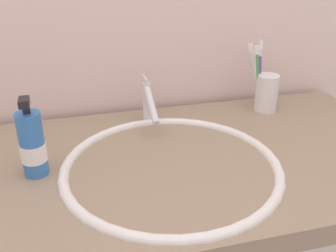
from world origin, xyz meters
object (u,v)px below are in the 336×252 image
at_px(faucet, 148,102).
at_px(toothbrush_green, 258,74).
at_px(toothbrush_purple, 260,74).
at_px(soap_dispenser, 32,145).
at_px(toothbrush_cup, 267,93).
at_px(toothbrush_white, 255,72).
at_px(toothbrush_blue, 260,69).

bearing_deg(faucet, toothbrush_green, 2.51).
bearing_deg(toothbrush_purple, soap_dispenser, -161.53).
bearing_deg(toothbrush_cup, toothbrush_white, 138.92).
bearing_deg(toothbrush_green, soap_dispenser, -162.15).
bearing_deg(soap_dispenser, toothbrush_blue, 19.57).
xyz_separation_m(faucet, toothbrush_blue, (0.35, 0.04, 0.05)).
bearing_deg(faucet, toothbrush_cup, 0.82).
xyz_separation_m(toothbrush_blue, toothbrush_white, (-0.02, -0.01, -0.00)).
height_order(toothbrush_blue, soap_dispenser, toothbrush_blue).
distance_m(faucet, toothbrush_purple, 0.34).
bearing_deg(toothbrush_blue, soap_dispenser, -160.43).
height_order(faucet, toothbrush_purple, toothbrush_purple).
bearing_deg(faucet, toothbrush_blue, 7.01).
bearing_deg(faucet, toothbrush_purple, 4.40).
relative_size(toothbrush_cup, toothbrush_green, 0.58).
distance_m(toothbrush_cup, toothbrush_purple, 0.06).
relative_size(toothbrush_purple, soap_dispenser, 0.98).
height_order(faucet, soap_dispenser, soap_dispenser).
height_order(toothbrush_green, soap_dispenser, toothbrush_green).
bearing_deg(toothbrush_white, toothbrush_purple, -21.19).
relative_size(toothbrush_blue, toothbrush_purple, 1.09).
xyz_separation_m(faucet, toothbrush_white, (0.33, 0.03, 0.05)).
relative_size(faucet, toothbrush_blue, 0.80).
bearing_deg(toothbrush_blue, toothbrush_green, -128.21).
distance_m(toothbrush_purple, toothbrush_white, 0.01).
relative_size(toothbrush_purple, toothbrush_white, 0.94).
xyz_separation_m(toothbrush_cup, soap_dispenser, (-0.65, -0.19, 0.02)).
bearing_deg(soap_dispenser, toothbrush_cup, 16.32).
distance_m(faucet, toothbrush_cup, 0.36).
relative_size(toothbrush_cup, toothbrush_white, 0.57).
distance_m(toothbrush_cup, toothbrush_white, 0.07).
relative_size(toothbrush_cup, toothbrush_blue, 0.56).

